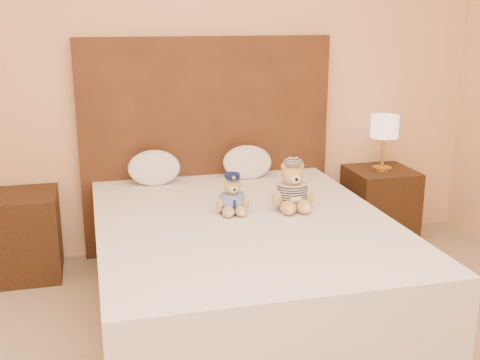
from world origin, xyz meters
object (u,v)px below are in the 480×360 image
Objects in this scene: lamp at (384,129)px; pillow_right at (247,161)px; teddy_police at (232,194)px; nightstand_right at (379,206)px; bed at (243,265)px; nightstand_left at (23,235)px; teddy_prisoner at (292,186)px; pillow_left at (154,166)px.

pillow_right is at bearing 178.29° from lamp.
nightstand_right is at bearing 29.28° from teddy_police.
bed is 3.64× the size of nightstand_left.
bed and nightstand_right have the same top height.
teddy_police is at bearing 178.87° from teddy_prisoner.
teddy_police is 0.80× the size of teddy_prisoner.
pillow_left reaches higher than nightstand_left.
lamp is at bearing 0.00° from nightstand_left.
lamp is at bearing 29.28° from teddy_police.
lamp is at bearing 180.00° from nightstand_right.
teddy_prisoner is at bearing -84.80° from pillow_right.
lamp is 1.19m from teddy_prisoner.
teddy_prisoner is at bearing -2.50° from teddy_police.
teddy_prisoner is (-0.94, -0.71, -0.15)m from lamp.
teddy_prisoner is 0.85× the size of pillow_right.
bed is 0.95m from pillow_right.
lamp is 1.47m from teddy_police.
pillow_left is at bearing 136.03° from teddy_prisoner.
teddy_prisoner is at bearing -24.53° from nightstand_left.
pillow_right is at bearing 178.29° from nightstand_right.
bed and nightstand_left have the same top height.
pillow_left reaches higher than teddy_police.
bed is 1.59m from lamp.
pillow_right reaches higher than bed.
nightstand_left is 1.59× the size of pillow_left.
teddy_police is 0.35m from teddy_prisoner.
lamp is at bearing 32.62° from bed.
bed is 1.00m from pillow_left.
nightstand_right is 1.08m from pillow_right.
lamp reaches higher than nightstand_left.
pillow_left is at bearing 115.49° from bed.
teddy_police reaches higher than nightstand_right.
teddy_police is at bearing -151.79° from nightstand_right.
teddy_prisoner reaches higher than nightstand_right.
nightstand_right is 0.57m from lamp.
teddy_police is at bearing -29.70° from nightstand_left.
bed is at bearing -106.40° from pillow_right.
pillow_right is (0.28, 0.72, 0.01)m from teddy_police.
bed is at bearing -32.62° from nightstand_left.
pillow_left reaches higher than nightstand_right.
teddy_prisoner is (0.31, 0.09, 0.42)m from bed.
teddy_prisoner is at bearing -46.39° from pillow_left.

